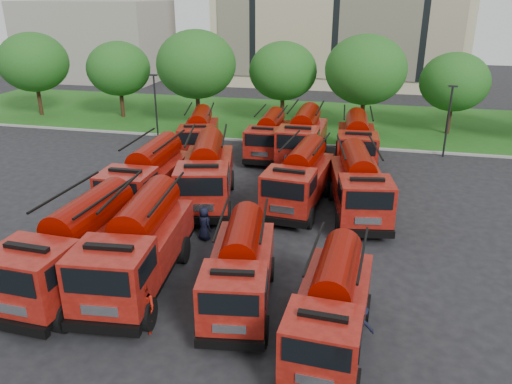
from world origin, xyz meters
TOP-DOWN VIEW (x-y plane):
  - ground at (0.00, 0.00)m, footprint 140.00×140.00m
  - lawn at (0.00, 26.00)m, footprint 70.00×16.00m
  - curb at (0.00, 17.90)m, footprint 70.00×0.30m
  - side_building at (-30.00, 44.00)m, footprint 18.00×12.00m
  - tree_0 at (-24.00, 22.00)m, footprint 6.30×6.30m
  - tree_1 at (-16.00, 23.00)m, footprint 5.71×5.71m
  - tree_2 at (-8.00, 21.50)m, footprint 6.72×6.72m
  - tree_3 at (-1.00, 24.00)m, footprint 5.88×5.88m
  - tree_4 at (6.00, 22.50)m, footprint 6.55×6.55m
  - tree_5 at (13.00, 23.50)m, footprint 5.46×5.46m
  - lamp_post_0 at (-10.00, 17.20)m, footprint 0.60×0.25m
  - lamp_post_1 at (12.00, 17.20)m, footprint 0.60×0.25m
  - fire_truck_0 at (-4.26, -3.90)m, footprint 3.06×7.69m
  - fire_truck_1 at (-1.88, -3.30)m, footprint 3.39×7.89m
  - fire_truck_2 at (2.36, -3.61)m, footprint 3.15×6.74m
  - fire_truck_3 at (5.89, -5.27)m, footprint 2.64×6.56m
  - fire_truck_4 at (-4.83, 4.13)m, footprint 2.87×7.54m
  - fire_truck_5 at (-1.91, 5.39)m, footprint 4.35×8.07m
  - fire_truck_6 at (3.19, 6.07)m, footprint 3.19×7.41m
  - fire_truck_7 at (6.35, 5.66)m, footprint 3.65×7.56m
  - fire_truck_8 at (-5.26, 13.85)m, footprint 3.76×7.08m
  - fire_truck_9 at (-0.29, 14.56)m, footprint 2.51×6.63m
  - fire_truck_10 at (2.24, 14.08)m, footprint 2.85×7.62m
  - fire_truck_11 at (5.88, 13.87)m, footprint 3.00×7.41m
  - firefighter_1 at (-0.40, -6.14)m, footprint 1.05×0.83m
  - firefighter_2 at (6.00, -6.66)m, footprint 0.70×0.99m
  - firefighter_3 at (6.78, -5.37)m, footprint 1.22×0.79m
  - firefighter_4 at (-0.63, 1.01)m, footprint 0.96×0.87m
  - firefighter_5 at (6.21, 3.49)m, footprint 1.91×1.13m

SIDE VIEW (x-z plane):
  - ground at x=0.00m, z-range 0.00..0.00m
  - firefighter_1 at x=-0.40m, z-range -0.95..0.95m
  - firefighter_2 at x=6.00m, z-range -0.77..0.77m
  - firefighter_3 at x=6.78m, z-range -0.87..0.87m
  - firefighter_4 at x=-0.63m, z-range -0.82..0.82m
  - firefighter_5 at x=6.21m, z-range -0.97..0.97m
  - lawn at x=0.00m, z-range 0.00..0.12m
  - curb at x=0.00m, z-range 0.00..0.14m
  - fire_truck_3 at x=5.89m, z-range 0.01..2.94m
  - fire_truck_2 at x=2.36m, z-range 0.01..2.96m
  - fire_truck_9 at x=-0.29m, z-range 0.01..3.01m
  - fire_truck_8 at x=-5.26m, z-range 0.01..3.08m
  - fire_truck_6 at x=3.19m, z-range 0.01..3.29m
  - fire_truck_7 at x=6.35m, z-range 0.01..3.31m
  - fire_truck_11 at x=5.88m, z-range 0.01..3.32m
  - fire_truck_4 at x=-4.83m, z-range 0.01..3.42m
  - fire_truck_0 at x=-4.26m, z-range 0.01..3.46m
  - fire_truck_10 at x=2.24m, z-range 0.01..3.47m
  - fire_truck_1 at x=-1.88m, z-range 0.01..3.50m
  - fire_truck_5 at x=-1.91m, z-range 0.01..3.51m
  - lamp_post_0 at x=-10.00m, z-range 0.34..5.45m
  - lamp_post_1 at x=12.00m, z-range 0.34..5.45m
  - tree_5 at x=13.00m, z-range 1.01..7.69m
  - tree_1 at x=-16.00m, z-range 1.06..8.04m
  - tree_3 at x=-1.00m, z-range 1.09..8.28m
  - side_building at x=-30.00m, z-range 0.00..10.00m
  - tree_0 at x=-24.00m, z-range 1.17..8.87m
  - tree_4 at x=6.00m, z-range 1.21..9.23m
  - tree_2 at x=-8.00m, z-range 1.25..9.46m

